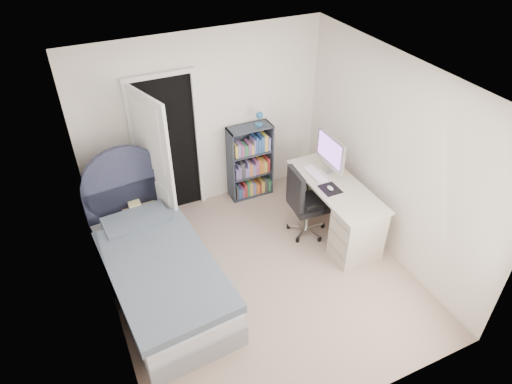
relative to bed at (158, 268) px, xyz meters
name	(u,v)px	position (x,y,z in m)	size (l,w,h in m)	color
room_shell	(262,195)	(1.16, -0.36, 0.93)	(3.50, 3.70, 2.60)	gray
door	(159,158)	(0.43, 1.17, 0.72)	(0.92, 0.80, 2.06)	black
bed	(158,268)	(0.00, 0.00, 0.00)	(1.24, 2.35, 1.40)	gray
nightstand	(139,212)	(0.03, 1.00, 0.09)	(0.42, 0.42, 0.62)	tan
floor_lamp	(137,200)	(0.05, 1.13, 0.19)	(0.18, 0.18, 1.24)	silver
bookcase	(251,164)	(1.76, 1.28, 0.21)	(0.64, 0.27, 1.35)	#333B45
desk	(333,205)	(2.40, 0.04, 0.10)	(0.62, 1.56, 1.28)	beige
office_chair	(303,200)	(2.00, 0.15, 0.24)	(0.53, 0.54, 1.02)	silver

